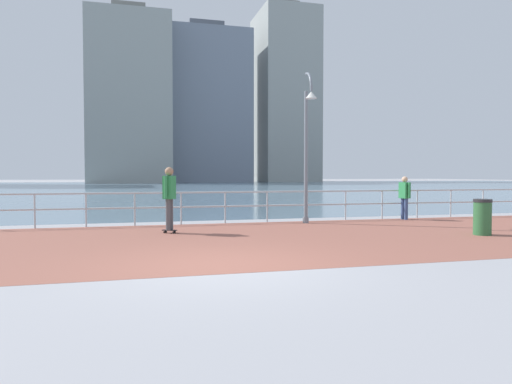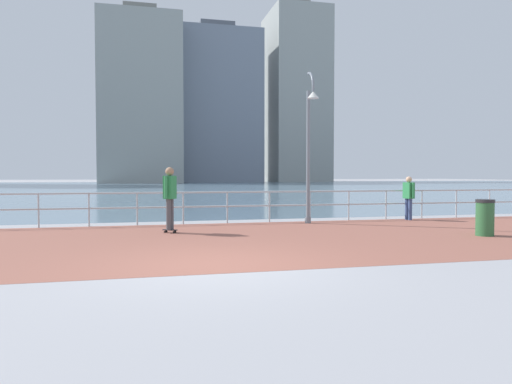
# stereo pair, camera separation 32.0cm
# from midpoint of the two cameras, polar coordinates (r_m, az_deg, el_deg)

# --- Properties ---
(ground) EXTENTS (220.00, 220.00, 0.00)m
(ground) POSITION_cam_midpoint_polar(r_m,az_deg,el_deg) (47.86, -11.76, 0.22)
(ground) COLOR #9E9EA3
(brick_paving) EXTENTS (28.00, 7.49, 0.01)m
(brick_paving) POSITION_cam_midpoint_polar(r_m,az_deg,el_deg) (11.07, -6.59, -5.95)
(brick_paving) COLOR #935647
(brick_paving) RESTS_ON ground
(harbor_water) EXTENTS (180.00, 88.00, 0.00)m
(harbor_water) POSITION_cam_midpoint_polar(r_m,az_deg,el_deg) (59.67, -12.07, 0.59)
(harbor_water) COLOR slate
(harbor_water) RESTS_ON ground
(waterfront_railing) EXTENTS (25.25, 0.06, 1.03)m
(waterfront_railing) POSITION_cam_midpoint_polar(r_m,az_deg,el_deg) (14.71, -8.31, -1.18)
(waterfront_railing) COLOR #B2BCC1
(waterfront_railing) RESTS_ON ground
(lamppost) EXTENTS (0.36, 0.82, 4.81)m
(lamppost) POSITION_cam_midpoint_polar(r_m,az_deg,el_deg) (14.84, 7.22, 6.37)
(lamppost) COLOR slate
(lamppost) RESTS_ON ground
(skateboarder) EXTENTS (0.40, 0.53, 1.76)m
(skateboarder) POSITION_cam_midpoint_polar(r_m,az_deg,el_deg) (12.57, -9.80, -0.17)
(skateboarder) COLOR black
(skateboarder) RESTS_ON ground
(bystander) EXTENTS (0.29, 0.56, 1.50)m
(bystander) POSITION_cam_midpoint_polar(r_m,az_deg,el_deg) (16.86, 18.73, -0.31)
(bystander) COLOR #384C7A
(bystander) RESTS_ON ground
(trash_bin) EXTENTS (0.46, 0.46, 0.93)m
(trash_bin) POSITION_cam_midpoint_polar(r_m,az_deg,el_deg) (13.27, 26.88, -2.80)
(trash_bin) COLOR #2D6638
(trash_bin) RESTS_ON ground
(tower_concrete) EXTENTS (12.26, 15.30, 39.84)m
(tower_concrete) POSITION_cam_midpoint_polar(r_m,az_deg,el_deg) (107.65, 4.96, 11.50)
(tower_concrete) COLOR #939993
(tower_concrete) RESTS_ON ground
(tower_brick) EXTENTS (15.13, 12.12, 33.25)m
(tower_brick) POSITION_cam_midpoint_polar(r_m,az_deg,el_deg) (92.57, -13.84, 10.91)
(tower_brick) COLOR #939993
(tower_brick) RESTS_ON ground
(tower_slate) EXTENTS (17.90, 11.71, 33.37)m
(tower_slate) POSITION_cam_midpoint_polar(r_m,az_deg,el_deg) (100.23, -4.74, 10.32)
(tower_slate) COLOR slate
(tower_slate) RESTS_ON ground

